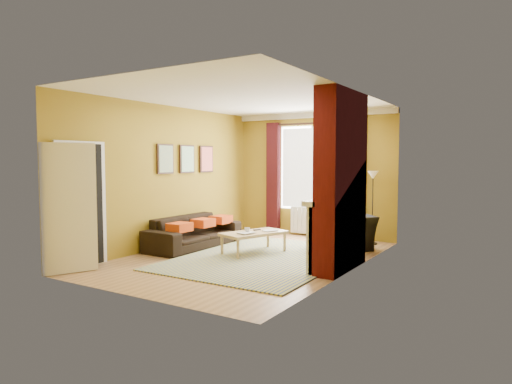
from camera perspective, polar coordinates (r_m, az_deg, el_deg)
ground at (r=8.21m, az=-0.92°, el=-8.14°), size 5.50×5.50×0.00m
room_walls at (r=7.96m, az=3.94°, el=1.50°), size 3.82×5.54×2.83m
striped_rug at (r=8.09m, az=1.09°, el=-8.24°), size 2.67×3.68×0.02m
sofa at (r=9.15m, az=-7.75°, el=-4.94°), size 0.86×2.14×0.62m
armchair at (r=8.94m, az=10.76°, el=-4.98°), size 1.38×1.40×0.68m
coffee_table at (r=8.45m, az=-0.26°, el=-5.30°), size 0.98×1.35×0.40m
wicker_stool at (r=10.09m, az=8.32°, el=-4.71°), size 0.37×0.37×0.41m
floor_lamp at (r=9.61m, az=14.40°, el=0.66°), size 0.27×0.27×1.50m
book_a at (r=8.30m, az=-1.73°, el=-5.06°), size 0.28×0.33×0.03m
book_b at (r=8.61m, az=1.40°, el=-4.76°), size 0.28×0.32×0.02m
mug at (r=8.29m, az=-1.10°, el=-4.83°), size 0.14×0.14×0.10m
tv_remote at (r=8.63m, az=0.13°, el=-4.74°), size 0.10×0.15×0.02m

